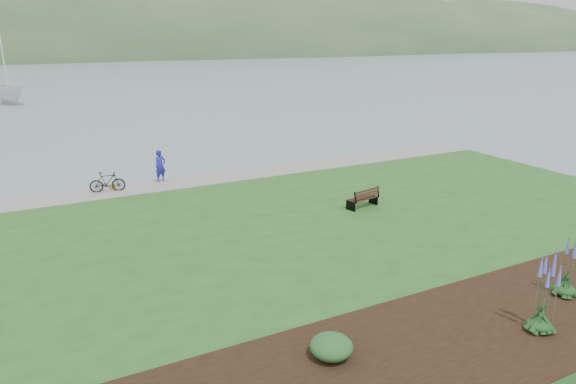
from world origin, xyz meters
The scene contains 13 objects.
ground centered at (0.00, 0.00, 0.00)m, with size 600.00×600.00×0.00m, color slate.
lawn centered at (0.00, -2.00, 0.20)m, with size 34.00×20.00×0.40m, color #21541D.
shoreline_path centered at (0.00, 6.90, 0.42)m, with size 34.00×2.20×0.03m, color gray.
garden_bed centered at (3.00, -9.80, 0.42)m, with size 24.00×4.40×0.04m, color black.
far_hillside centered at (20.00, 170.00, 0.00)m, with size 580.00×80.00×38.00m, color #385630, non-canonical shape.
park_bench centered at (4.13, -0.55, 0.85)m, with size 1.54×0.86×0.90m.
person centered at (-2.60, 7.50, 1.37)m, with size 0.70×0.48×1.93m, color #222096.
bicycle_b centered at (-5.28, 6.93, 0.89)m, with size 1.62×0.47×0.98m, color black.
sailboat centered at (-9.43, 48.62, 0.00)m, with size 9.97×10.15×26.29m, color silver.
pannier centered at (-5.04, 7.20, 0.56)m, with size 0.19×0.29×0.31m, color gold.
echium_0 centered at (2.39, -10.51, 1.48)m, with size 0.62×0.62×2.39m.
echium_1 centered at (4.63, -9.61, 1.29)m, with size 0.62×0.62×2.23m.
shrub_0 centered at (-2.83, -9.04, 0.69)m, with size 1.01×1.01×0.51m, color #1E4C21.
Camera 1 is at (-8.42, -17.64, 7.56)m, focal length 32.00 mm.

